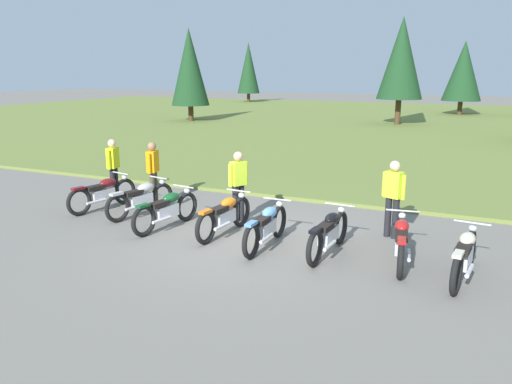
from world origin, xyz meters
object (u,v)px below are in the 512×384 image
object	(u,v)px
rider_with_back_turned	(238,182)
rider_checking_bike	(153,169)
motorcycle_british_green	(167,210)
motorcycle_cream	(465,255)
motorcycle_orange	(225,215)
motorcycle_black	(329,233)
motorcycle_silver	(141,198)
motorcycle_red	(401,241)
motorcycle_sky_blue	(266,226)
rider_near_row_end	(113,165)
motorcycle_maroon	(103,193)
rider_in_hivis_vest	(393,194)

from	to	relation	value
rider_with_back_turned	rider_checking_bike	bearing A→B (deg)	170.10
motorcycle_british_green	motorcycle_cream	world-z (taller)	same
motorcycle_orange	motorcycle_black	world-z (taller)	same
motorcycle_silver	motorcycle_cream	distance (m)	7.47
motorcycle_red	rider_with_back_turned	distance (m)	4.14
motorcycle_black	motorcycle_red	size ratio (longest dim) A/B	1.01
motorcycle_sky_blue	rider_near_row_end	xyz separation A→B (m)	(-5.41, 1.88, 0.51)
motorcycle_british_green	motorcycle_cream	size ratio (longest dim) A/B	1.00
motorcycle_maroon	rider_near_row_end	world-z (taller)	rider_near_row_end
motorcycle_maroon	motorcycle_black	distance (m)	6.24
motorcycle_red	motorcycle_black	bearing A→B (deg)	-176.85
motorcycle_sky_blue	rider_near_row_end	world-z (taller)	rider_near_row_end
motorcycle_british_green	rider_near_row_end	bearing A→B (deg)	149.88
motorcycle_red	rider_checking_bike	size ratio (longest dim) A/B	1.25
motorcycle_red	motorcycle_cream	world-z (taller)	same
motorcycle_cream	rider_near_row_end	xyz separation A→B (m)	(-9.13, 1.99, 0.51)
motorcycle_silver	motorcycle_red	distance (m)	6.35
rider_checking_bike	motorcycle_sky_blue	bearing A→B (deg)	-24.58
motorcycle_maroon	motorcycle_cream	bearing A→B (deg)	-6.40
rider_with_back_turned	motorcycle_cream	bearing A→B (deg)	-16.53
motorcycle_orange	motorcycle_cream	size ratio (longest dim) A/B	1.00
motorcycle_black	rider_near_row_end	xyz separation A→B (m)	(-6.68, 1.77, 0.51)
motorcycle_black	rider_near_row_end	bearing A→B (deg)	165.21
rider_in_hivis_vest	rider_checking_bike	bearing A→B (deg)	178.20
motorcycle_maroon	rider_near_row_end	xyz separation A→B (m)	(-0.49, 1.02, 0.51)
motorcycle_maroon	motorcycle_orange	bearing A→B (deg)	-7.57
rider_with_back_turned	rider_near_row_end	size ratio (longest dim) A/B	1.00
rider_in_hivis_vest	motorcycle_red	bearing A→B (deg)	-73.95
rider_in_hivis_vest	rider_checking_bike	world-z (taller)	same
motorcycle_cream	rider_near_row_end	world-z (taller)	rider_near_row_end
motorcycle_british_green	motorcycle_orange	xyz separation A→B (m)	(1.41, 0.14, 0.00)
motorcycle_british_green	rider_in_hivis_vest	size ratio (longest dim) A/B	1.25
rider_near_row_end	motorcycle_sky_blue	bearing A→B (deg)	-19.15
motorcycle_british_green	rider_near_row_end	distance (m)	3.36
motorcycle_maroon	motorcycle_british_green	xyz separation A→B (m)	(2.39, -0.64, 0.00)
motorcycle_silver	motorcycle_black	xyz separation A→B (m)	(4.97, -0.69, 0.00)
motorcycle_black	motorcycle_red	bearing A→B (deg)	3.15
rider_near_row_end	rider_checking_bike	distance (m)	1.34
motorcycle_silver	rider_with_back_turned	xyz separation A→B (m)	(2.39, 0.57, 0.51)
rider_near_row_end	rider_checking_bike	size ratio (longest dim) A/B	1.00
motorcycle_silver	motorcycle_sky_blue	size ratio (longest dim) A/B	0.99
motorcycle_maroon	motorcycle_black	size ratio (longest dim) A/B	0.99
rider_near_row_end	rider_with_back_turned	bearing A→B (deg)	-6.93
rider_in_hivis_vest	rider_with_back_turned	bearing A→B (deg)	-175.35
motorcycle_british_green	motorcycle_sky_blue	size ratio (longest dim) A/B	1.00
motorcycle_sky_blue	rider_in_hivis_vest	distance (m)	2.80
motorcycle_british_green	rider_checking_bike	bearing A→B (deg)	132.91
motorcycle_black	rider_with_back_turned	distance (m)	2.92
motorcycle_orange	rider_in_hivis_vest	distance (m)	3.62
motorcycle_british_green	rider_checking_bike	xyz separation A→B (m)	(-1.53, 1.65, 0.51)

